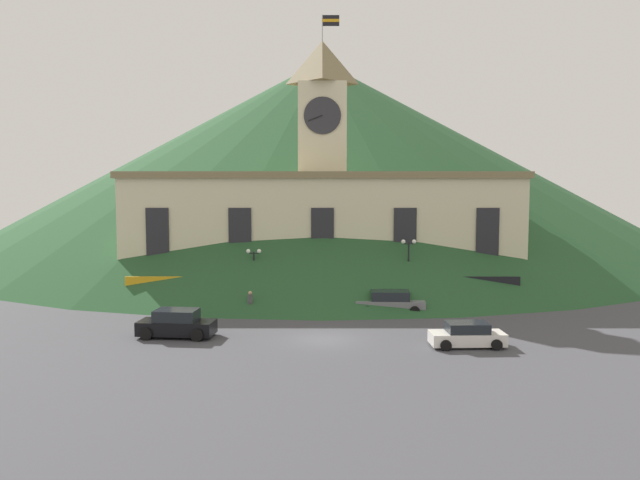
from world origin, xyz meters
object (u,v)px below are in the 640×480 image
Objects in this scene: street_lamp_center at (251,263)px; pedestrian at (247,302)px; car_black_suv at (174,324)px; car_gray_pickup at (387,303)px; car_white_taxi at (464,335)px; street_lamp_far_left at (406,257)px.

street_lamp_center is 2.50× the size of pedestrian.
car_gray_pickup is at bearing 32.89° from car_black_suv.
car_white_taxi is at bearing -2.03° from car_black_suv.
car_white_taxi is (14.54, -14.43, -2.65)m from street_lamp_center.
street_lamp_center is 12.98m from street_lamp_far_left.
car_white_taxi is 10.68m from car_gray_pickup.
street_lamp_center is 0.85× the size of street_lamp_far_left.
car_gray_pickup is (14.73, 7.58, -0.02)m from car_black_suv.
car_black_suv is at bearing -107.53° from street_lamp_center.
street_lamp_center reaches higher than car_gray_pickup.
pedestrian is (-12.75, -4.90, -2.86)m from street_lamp_far_left.
street_lamp_center is 0.99× the size of car_white_taxi.
street_lamp_far_left is 13.95m from pedestrian.
street_lamp_center is 20.66m from car_white_taxi.
street_lamp_far_left is 0.99× the size of car_gray_pickup.
car_gray_pickup is (-3.59, 10.05, 0.12)m from car_white_taxi.
street_lamp_center is at bearing -68.76° from pedestrian.
street_lamp_far_left is 1.17× the size of car_white_taxi.
car_gray_pickup is (-2.01, -4.37, -3.04)m from street_lamp_far_left.
car_white_taxi is at bearing -67.04° from car_gray_pickup.
street_lamp_far_left is at bearing 68.61° from car_gray_pickup.
pedestrian is at bearing -87.43° from street_lamp_center.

